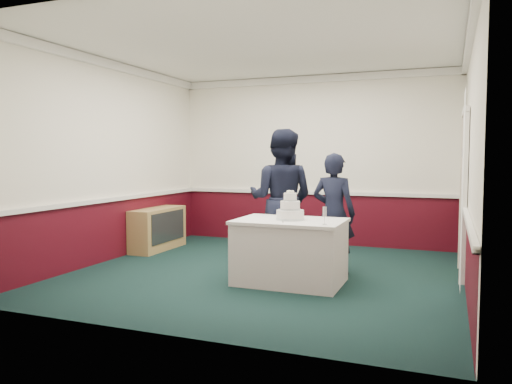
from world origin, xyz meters
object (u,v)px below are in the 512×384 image
(person_man, at_px, (281,199))
(person_woman, at_px, (334,213))
(wedding_cake, at_px, (290,211))
(sideboard, at_px, (158,229))
(champagne_flute, at_px, (325,213))
(cake_knife, at_px, (283,221))
(cake_table, at_px, (290,251))

(person_man, bearing_deg, person_woman, 173.41)
(wedding_cake, relative_size, person_man, 0.19)
(sideboard, distance_m, champagne_flute, 3.66)
(cake_knife, distance_m, champagne_flute, 0.55)
(wedding_cake, distance_m, person_woman, 0.82)
(wedding_cake, distance_m, champagne_flute, 0.57)
(wedding_cake, xyz_separation_m, person_man, (-0.37, 0.77, 0.07))
(cake_table, relative_size, person_man, 0.68)
(cake_table, distance_m, cake_knife, 0.44)
(cake_table, relative_size, champagne_flute, 6.44)
(cake_knife, height_order, champagne_flute, champagne_flute)
(person_man, bearing_deg, cake_knife, 107.34)
(cake_table, xyz_separation_m, wedding_cake, (-0.00, 0.00, 0.50))
(wedding_cake, relative_size, person_woman, 0.23)
(sideboard, distance_m, cake_table, 3.04)
(champagne_flute, distance_m, person_woman, 1.01)
(wedding_cake, distance_m, person_man, 0.86)
(sideboard, relative_size, person_man, 0.62)
(person_woman, bearing_deg, sideboard, -2.86)
(wedding_cake, bearing_deg, person_man, 115.89)
(sideboard, distance_m, person_woman, 3.22)
(person_man, xyz_separation_m, person_woman, (0.76, -0.06, -0.17))
(wedding_cake, bearing_deg, champagne_flute, -29.25)
(cake_knife, relative_size, champagne_flute, 1.07)
(person_man, height_order, person_woman, person_man)
(champagne_flute, bearing_deg, cake_knife, 171.42)
(champagne_flute, bearing_deg, wedding_cake, 150.75)
(sideboard, relative_size, wedding_cake, 3.30)
(sideboard, bearing_deg, wedding_cake, -25.77)
(person_woman, bearing_deg, champagne_flute, 104.71)
(sideboard, distance_m, cake_knife, 3.14)
(cake_table, height_order, wedding_cake, wedding_cake)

